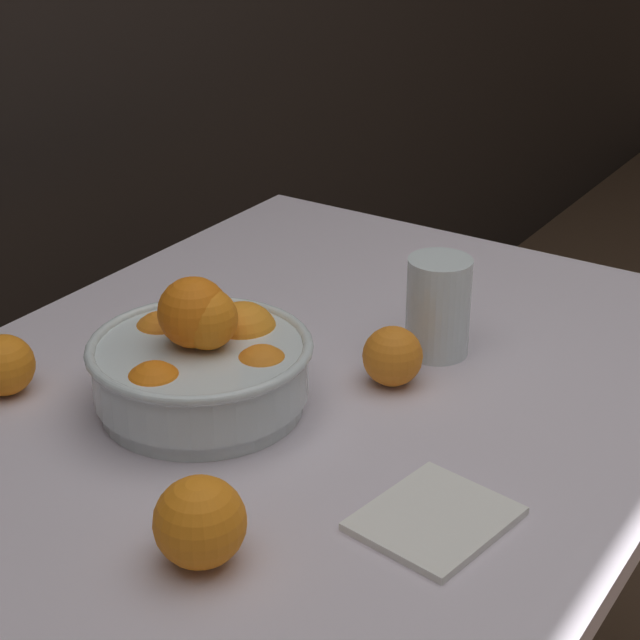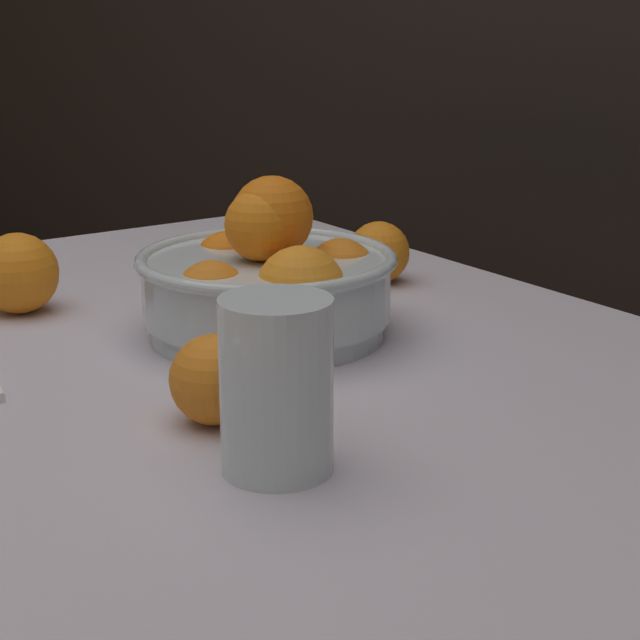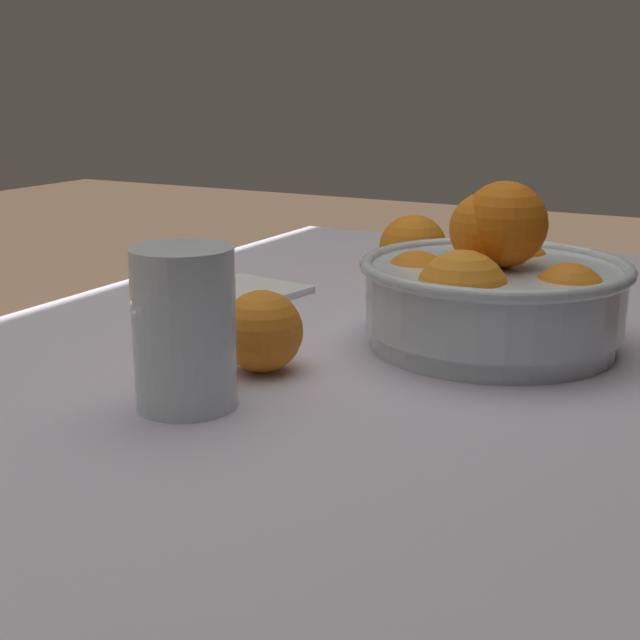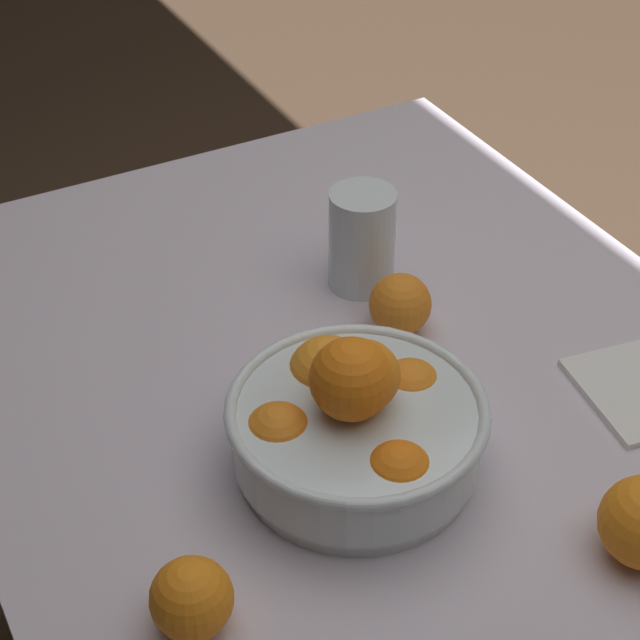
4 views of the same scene
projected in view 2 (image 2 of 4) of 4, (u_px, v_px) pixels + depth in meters
The scene contains 6 objects.
dining_table at pixel (237, 454), 0.98m from camera, with size 1.17×0.84×0.74m.
fruit_bowl at pixel (269, 282), 1.02m from camera, with size 0.25×0.25×0.16m.
juice_glass at pixel (277, 391), 0.73m from camera, with size 0.08×0.08×0.12m.
orange_loose_near_bowl at pixel (18, 273), 1.10m from camera, with size 0.08×0.08×0.08m, color orange.
orange_loose_front at pixel (379, 252), 1.22m from camera, with size 0.07×0.07×0.07m, color orange.
orange_loose_aside at pixel (215, 380), 0.82m from camera, with size 0.07×0.07×0.07m, color orange.
Camera 2 is at (0.78, -0.45, 1.06)m, focal length 60.00 mm.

